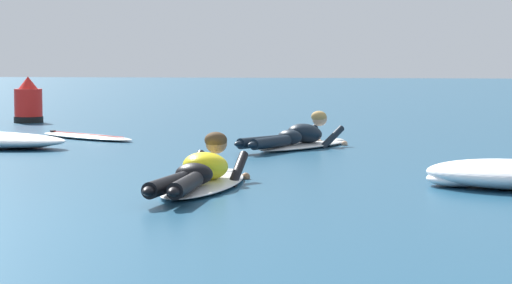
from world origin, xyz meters
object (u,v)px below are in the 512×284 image
object	(u,v)px
surfer_near	(202,174)
channel_marker_buoy	(28,105)
drifting_surfboard	(86,136)
surfer_far	(299,138)

from	to	relation	value
surfer_near	channel_marker_buoy	distance (m)	10.99
surfer_near	channel_marker_buoy	xyz separation A→B (m)	(-5.90, 9.27, 0.21)
drifting_surfboard	channel_marker_buoy	xyz separation A→B (m)	(-2.59, 3.65, 0.31)
surfer_far	channel_marker_buoy	xyz separation A→B (m)	(-6.07, 4.78, 0.20)
surfer_near	drifting_surfboard	bearing A→B (deg)	120.54
surfer_far	channel_marker_buoy	bearing A→B (deg)	141.77
surfer_far	drifting_surfboard	size ratio (longest dim) A/B	1.12
surfer_near	channel_marker_buoy	world-z (taller)	channel_marker_buoy
surfer_far	surfer_near	bearing A→B (deg)	-92.10
surfer_near	drifting_surfboard	xyz separation A→B (m)	(-3.32, 5.62, -0.10)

